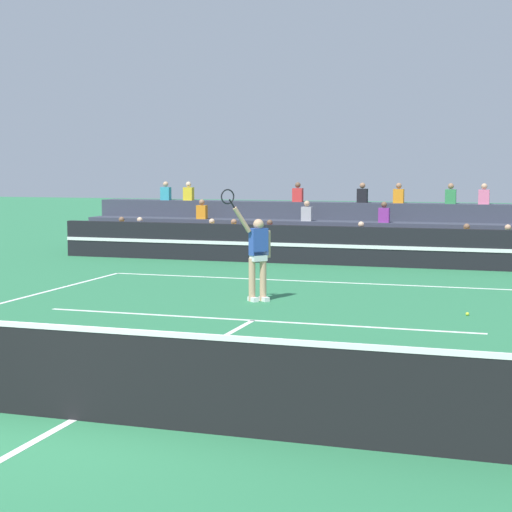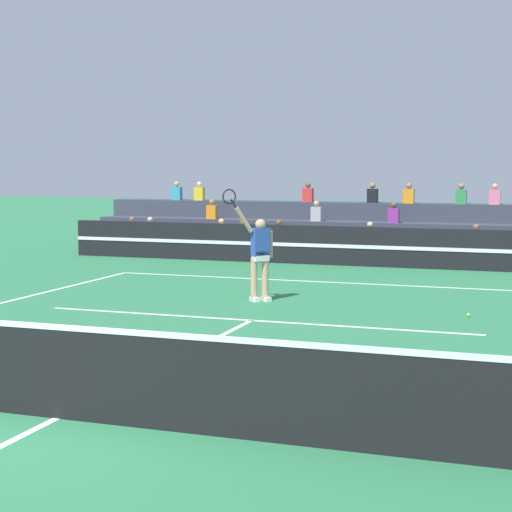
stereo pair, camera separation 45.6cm
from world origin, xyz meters
name	(u,v)px [view 2 (the right image)]	position (x,y,z in m)	size (l,w,h in m)	color
ground_plane	(57,418)	(0.00, 0.00, 0.00)	(120.00, 120.00, 0.00)	#2D7A4C
court_lines	(57,418)	(0.00, 0.00, 0.00)	(11.10, 23.90, 0.01)	white
tennis_net	(56,370)	(0.00, 0.00, 0.54)	(12.00, 0.10, 1.10)	black
sponsor_banner_wall	(360,246)	(0.00, 15.52, 0.55)	(18.00, 0.26, 1.10)	black
bleacher_stand	(378,236)	(0.00, 18.05, 0.65)	(18.57, 2.85, 2.28)	#383D4C
tennis_player	(259,254)	(-0.60, 8.59, 0.98)	(0.88, 0.93, 2.40)	tan
tennis_ball	(468,315)	(3.68, 8.13, 0.03)	(0.07, 0.07, 0.07)	#C6DB33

